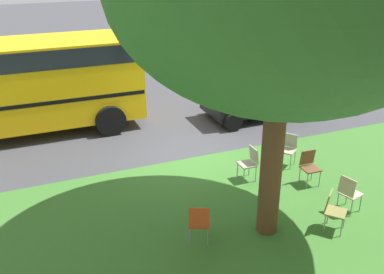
% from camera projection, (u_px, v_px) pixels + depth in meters
% --- Properties ---
extents(ground, '(80.00, 80.00, 0.00)m').
position_uv_depth(ground, '(190.00, 155.00, 12.59)').
color(ground, '#424247').
extents(grass_verge, '(48.00, 6.00, 0.01)m').
position_uv_depth(grass_verge, '(244.00, 212.00, 9.88)').
color(grass_verge, '#3D752D').
rests_on(grass_verge, ground).
extents(chair_0, '(0.58, 0.58, 0.88)m').
position_uv_depth(chair_0, '(288.00, 147.00, 11.85)').
color(chair_0, '#ADA393').
rests_on(chair_0, ground).
extents(chair_1, '(0.55, 0.56, 0.88)m').
position_uv_depth(chair_1, '(199.00, 221.00, 8.65)').
color(chair_1, '#C64C1E').
rests_on(chair_1, ground).
extents(chair_2, '(0.59, 0.59, 0.88)m').
position_uv_depth(chair_2, '(333.00, 208.00, 9.09)').
color(chair_2, olive).
rests_on(chair_2, ground).
extents(chair_3, '(0.51, 0.51, 0.88)m').
position_uv_depth(chair_3, '(349.00, 191.00, 9.70)').
color(chair_3, beige).
rests_on(chair_3, ground).
extents(chair_4, '(0.43, 0.43, 0.88)m').
position_uv_depth(chair_4, '(250.00, 161.00, 11.08)').
color(chair_4, '#ADA393').
rests_on(chair_4, ground).
extents(chair_5, '(0.44, 0.44, 0.88)m').
position_uv_depth(chair_5, '(309.00, 165.00, 10.89)').
color(chair_5, brown).
rests_on(chair_5, ground).
extents(parked_car, '(3.70, 1.92, 1.65)m').
position_uv_depth(parked_car, '(259.00, 93.00, 15.12)').
color(parked_car, black).
rests_on(parked_car, ground).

